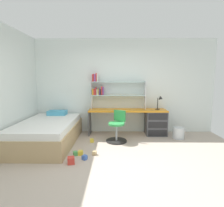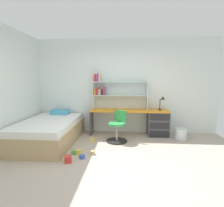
% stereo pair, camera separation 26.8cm
% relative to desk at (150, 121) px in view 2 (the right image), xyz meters
% --- Properties ---
extents(ground_plane, '(5.63, 5.45, 0.02)m').
position_rel_desk_xyz_m(ground_plane, '(-0.89, -1.95, -0.41)').
color(ground_plane, '#B2A393').
extents(room_shell, '(5.63, 5.45, 2.69)m').
position_rel_desk_xyz_m(room_shell, '(-2.04, -0.80, 0.94)').
color(room_shell, silver).
rests_on(room_shell, ground_plane).
extents(desk, '(2.15, 0.51, 0.71)m').
position_rel_desk_xyz_m(desk, '(0.00, 0.00, 0.00)').
color(desk, orange).
rests_on(desk, ground_plane).
extents(bookshelf_hutch, '(1.54, 0.22, 1.01)m').
position_rel_desk_xyz_m(bookshelf_hutch, '(-1.07, 0.14, 0.88)').
color(bookshelf_hutch, silver).
rests_on(bookshelf_hutch, desk).
extents(desk_lamp, '(0.20, 0.17, 0.38)m').
position_rel_desk_xyz_m(desk_lamp, '(0.33, -0.01, 0.56)').
color(desk_lamp, black).
rests_on(desk_lamp, desk).
extents(swivel_chair, '(0.52, 0.52, 0.77)m').
position_rel_desk_xyz_m(swivel_chair, '(-0.88, -0.57, -0.10)').
color(swivel_chair, black).
rests_on(swivel_chair, ground_plane).
extents(bed_platform, '(1.28, 2.09, 0.67)m').
position_rel_desk_xyz_m(bed_platform, '(-2.55, -0.77, -0.12)').
color(bed_platform, tan).
rests_on(bed_platform, ground_plane).
extents(waste_bin, '(0.29, 0.29, 0.29)m').
position_rel_desk_xyz_m(waste_bin, '(0.75, -0.35, -0.25)').
color(waste_bin, silver).
rests_on(waste_bin, ground_plane).
extents(toy_block_red_0, '(0.15, 0.15, 0.13)m').
position_rel_desk_xyz_m(toy_block_red_0, '(-1.74, -1.82, -0.34)').
color(toy_block_red_0, red).
rests_on(toy_block_red_0, ground_plane).
extents(toy_block_green_1, '(0.11, 0.11, 0.08)m').
position_rel_desk_xyz_m(toy_block_green_1, '(-1.74, -1.46, -0.36)').
color(toy_block_green_1, '#479E51').
rests_on(toy_block_green_1, ground_plane).
extents(toy_block_natural_2, '(0.09, 0.09, 0.08)m').
position_rel_desk_xyz_m(toy_block_natural_2, '(-1.36, -1.42, -0.36)').
color(toy_block_natural_2, tan).
rests_on(toy_block_natural_2, ground_plane).
extents(toy_block_yellow_3, '(0.09, 0.09, 0.09)m').
position_rel_desk_xyz_m(toy_block_yellow_3, '(-1.64, -1.44, -0.35)').
color(toy_block_yellow_3, gold).
rests_on(toy_block_yellow_3, ground_plane).
extents(toy_block_blue_4, '(0.11, 0.11, 0.08)m').
position_rel_desk_xyz_m(toy_block_blue_4, '(-1.52, -1.65, -0.36)').
color(toy_block_blue_4, '#3860B7').
rests_on(toy_block_blue_4, ground_plane).
extents(toy_block_yellow_5, '(0.10, 0.10, 0.09)m').
position_rel_desk_xyz_m(toy_block_yellow_5, '(-1.50, -0.67, -0.36)').
color(toy_block_yellow_5, gold).
rests_on(toy_block_yellow_5, ground_plane).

